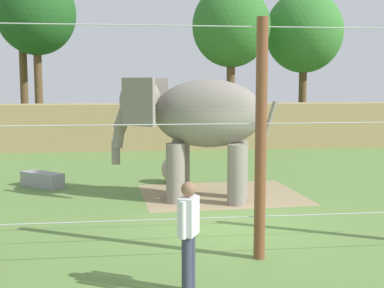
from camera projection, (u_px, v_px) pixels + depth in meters
The scene contains 12 objects.
ground_plane at pixel (225, 224), 11.54m from camera, with size 120.00×120.00×0.00m, color #5B7F3D.
dirt_patch at pixel (221, 194), 14.58m from camera, with size 4.36×3.53×0.01m, color #937F5B.
embankment_wall at pixel (172, 126), 24.82m from camera, with size 36.00×1.80×2.11m, color tan.
elephant at pixel (195, 119), 13.70m from camera, with size 4.27×2.36×3.25m.
enrichment_ball at pixel (176, 169), 16.20m from camera, with size 0.88×0.88×0.88m, color tan.
cable_fence at pixel (254, 140), 9.03m from camera, with size 9.90×0.20×4.19m.
zookeeper at pixel (189, 232), 7.65m from camera, with size 0.36×0.58×1.67m.
feed_trough at pixel (42, 180), 15.62m from camera, with size 1.39×1.29×0.44m.
tree_far_left at pixel (231, 27), 27.21m from camera, with size 4.05×4.05×8.15m.
tree_left_of_centre at pixel (36, 14), 28.71m from camera, with size 4.32×4.32×9.14m.
tree_behind_wall at pixel (21, 2), 29.59m from camera, with size 3.88×3.88×9.74m.
tree_right_of_centre at pixel (304, 33), 29.37m from camera, with size 4.34×4.34×8.21m.
Camera 1 is at (-2.12, -11.08, 3.09)m, focal length 49.10 mm.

